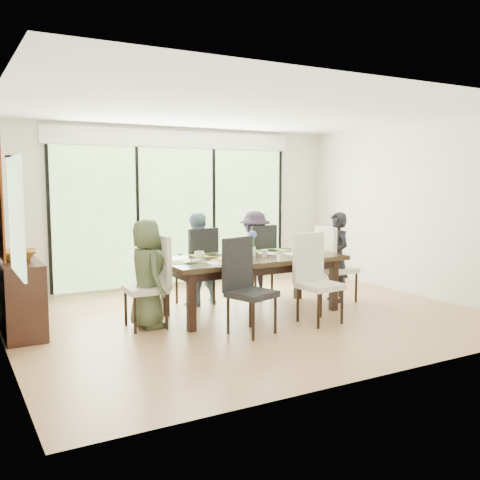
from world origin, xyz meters
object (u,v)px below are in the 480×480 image
table_top (251,259)px  laptop (197,261)px  vase (253,251)px  cup_a (200,255)px  chair_right_end (338,263)px  person_far_left (196,259)px  bowl (18,255)px  chair_far_right (254,261)px  person_left_end (147,274)px  chair_near_left (252,286)px  cup_b (265,253)px  chair_left_end (145,282)px  chair_near_right (320,279)px  person_right_end (337,257)px  person_far_right (255,255)px  chair_far_left (195,266)px  cup_c (296,249)px  sideboard (18,294)px

table_top → laptop: size_ratio=7.27×
vase → cup_a: 0.76m
chair_right_end → person_far_left: bearing=69.6°
laptop → bowl: 2.13m
vase → chair_far_right: bearing=58.0°
chair_right_end → person_left_end: size_ratio=0.85×
table_top → person_left_end: bearing=180.0°
person_left_end → person_far_left: size_ratio=1.00×
chair_near_left → laptop: chair_near_left is taller
chair_far_right → cup_b: bearing=57.8°
cup_a → cup_b: (0.85, -0.25, -0.00)m
chair_left_end → chair_near_right: (2.00, -0.87, 0.00)m
chair_near_right → person_right_end: bearing=37.2°
chair_near_left → bowl: chair_near_left is taller
person_far_left → person_far_right: bearing=170.1°
person_far_right → cup_b: person_far_right is taller
chair_far_right → person_far_left: bearing=-8.2°
chair_far_left → person_far_right: size_ratio=0.85×
vase → cup_c: size_ratio=0.97×
person_left_end → bowl: 1.53m
chair_near_left → chair_near_right: same height
sideboard → chair_left_end: bearing=-25.9°
cup_c → vase: bearing=-176.2°
chair_right_end → cup_a: chair_right_end is taller
cup_b → bowl: bowl is taller
bowl → chair_far_right: bearing=4.7°
chair_near_right → laptop: (-1.35, 0.77, 0.22)m
bowl → table_top: bearing=-11.1°
table_top → cup_a: (-0.70, 0.15, 0.08)m
vase → person_far_right: bearing=57.3°
laptop → cup_b: bearing=-40.8°
person_far_right → sideboard: 3.44m
person_far_left → laptop: size_ratio=3.91×
chair_left_end → person_right_end: bearing=91.4°
person_right_end → table_top: bearing=-83.2°
chair_near_right → person_left_end: bearing=151.9°
chair_near_right → bowl: chair_near_right is taller
cup_a → person_far_right: bearing=28.5°
person_left_end → bowl: person_left_end is taller
chair_far_left → vase: 0.98m
person_right_end → vase: person_right_end is taller
chair_left_end → cup_c: (2.30, 0.10, 0.26)m
table_top → person_far_left: (-0.45, 0.83, -0.08)m
person_left_end → sideboard: size_ratio=0.86×
vase → laptop: 0.91m
chair_left_end → cup_a: bearing=102.1°
chair_near_left → vase: (0.55, 0.92, 0.27)m
chair_near_right → cup_c: bearing=68.5°
person_right_end → laptop: 2.34m
chair_far_right → person_far_right: bearing=80.7°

